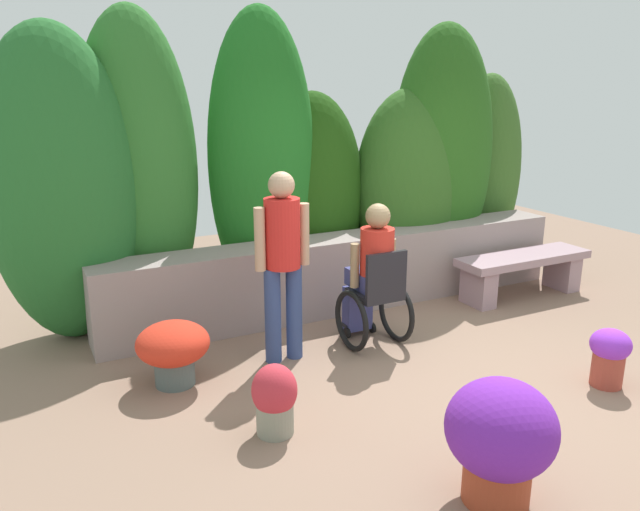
{
  "coord_description": "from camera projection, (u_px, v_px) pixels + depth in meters",
  "views": [
    {
      "loc": [
        -3.07,
        -3.43,
        2.34
      ],
      "look_at": [
        -0.68,
        1.26,
        0.85
      ],
      "focal_mm": 34.39,
      "sensor_mm": 36.0,
      "label": 1
    }
  ],
  "objects": [
    {
      "name": "stone_retaining_wall",
      "position": [
        346.0,
        272.0,
        6.51
      ],
      "size": [
        5.21,
        0.48,
        0.79
      ],
      "primitive_type": "cube",
      "color": "gray",
      "rests_on": "ground"
    },
    {
      "name": "flower_pot_terracotta_by_wall",
      "position": [
        275.0,
        398.0,
        4.17
      ],
      "size": [
        0.31,
        0.31,
        0.51
      ],
      "color": "gray",
      "rests_on": "ground"
    },
    {
      "name": "flower_pot_small_foreground",
      "position": [
        173.0,
        348.0,
        4.85
      ],
      "size": [
        0.58,
        0.58,
        0.52
      ],
      "color": "#4C5B59",
      "rests_on": "ground"
    },
    {
      "name": "person_standing_companion",
      "position": [
        283.0,
        255.0,
        5.12
      ],
      "size": [
        0.49,
        0.3,
        1.65
      ],
      "rotation": [
        0.0,
        0.0,
        0.02
      ],
      "color": "navy",
      "rests_on": "ground"
    },
    {
      "name": "flower_pot_red_accent",
      "position": [
        500.0,
        437.0,
        3.45
      ],
      "size": [
        0.63,
        0.63,
        0.75
      ],
      "color": "#A43E24",
      "rests_on": "ground"
    },
    {
      "name": "person_in_wheelchair",
      "position": [
        373.0,
        280.0,
        5.53
      ],
      "size": [
        0.53,
        0.66,
        1.33
      ],
      "rotation": [
        0.0,
        0.0,
        0.11
      ],
      "color": "black",
      "rests_on": "ground"
    },
    {
      "name": "ground_plane",
      "position": [
        467.0,
        385.0,
        4.91
      ],
      "size": [
        11.58,
        11.58,
        0.0
      ],
      "primitive_type": "plane",
      "color": "#886A58"
    },
    {
      "name": "flower_pot_purple_near",
      "position": [
        609.0,
        354.0,
        4.84
      ],
      "size": [
        0.31,
        0.31,
        0.48
      ],
      "color": "#A54032",
      "rests_on": "ground"
    },
    {
      "name": "stone_bench",
      "position": [
        523.0,
        268.0,
        6.87
      ],
      "size": [
        1.62,
        0.46,
        0.49
      ],
      "rotation": [
        0.0,
        0.0,
        0.13
      ],
      "color": "gray",
      "rests_on": "ground"
    },
    {
      "name": "hedge_backdrop",
      "position": [
        307.0,
        174.0,
        6.66
      ],
      "size": [
        6.32,
        1.13,
        3.09
      ],
      "color": "#26692B",
      "rests_on": "ground"
    }
  ]
}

